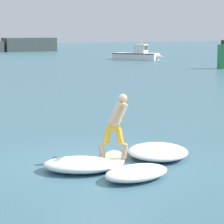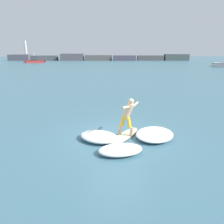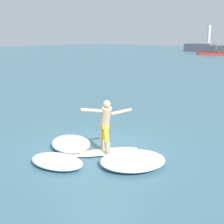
% 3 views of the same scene
% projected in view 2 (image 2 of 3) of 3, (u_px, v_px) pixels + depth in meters
% --- Properties ---
extents(ground_plane, '(200.00, 200.00, 0.00)m').
position_uv_depth(ground_plane, '(116.00, 136.00, 9.29)').
color(ground_plane, '#416E7F').
extents(rock_jetty_breakwater, '(56.12, 4.67, 5.93)m').
position_uv_depth(rock_jetty_breakwater, '(100.00, 57.00, 68.55)').
color(rock_jetty_breakwater, '#55525D').
rests_on(rock_jetty_breakwater, ground).
extents(surfboard, '(1.58, 2.21, 0.21)m').
position_uv_depth(surfboard, '(125.00, 136.00, 9.17)').
color(surfboard, beige).
rests_on(surfboard, ground).
extents(surfer, '(0.93, 1.38, 1.58)m').
position_uv_depth(surfer, '(128.00, 114.00, 8.89)').
color(surfer, tan).
rests_on(surfer, surfboard).
extents(fishing_boat_near_jetty, '(5.51, 2.69, 2.67)m').
position_uv_depth(fishing_boat_near_jetty, '(34.00, 60.00, 57.01)').
color(fishing_boat_near_jetty, red).
rests_on(fishing_boat_near_jetty, ground).
extents(wave_foam_at_tail, '(2.01, 1.84, 0.30)m').
position_uv_depth(wave_foam_at_tail, '(99.00, 137.00, 8.78)').
color(wave_foam_at_tail, white).
rests_on(wave_foam_at_tail, ground).
extents(wave_foam_at_nose, '(1.74, 1.28, 0.28)m').
position_uv_depth(wave_foam_at_nose, '(120.00, 150.00, 7.67)').
color(wave_foam_at_nose, white).
rests_on(wave_foam_at_nose, ground).
extents(wave_foam_beside, '(2.17, 2.29, 0.30)m').
position_uv_depth(wave_foam_beside, '(154.00, 134.00, 9.04)').
color(wave_foam_beside, white).
rests_on(wave_foam_beside, ground).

